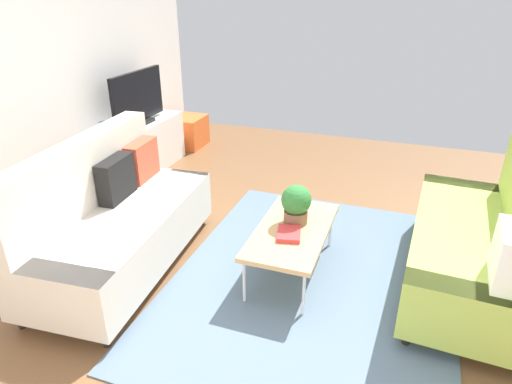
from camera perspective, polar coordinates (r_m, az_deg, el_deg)
name	(u,v)px	position (r m, az deg, el deg)	size (l,w,h in m)	color
ground_plane	(297,276)	(3.80, 5.34, -10.69)	(7.68, 7.68, 0.00)	brown
area_rug	(312,279)	(3.77, 7.26, -11.03)	(2.90, 2.20, 0.01)	slate
couch_beige	(115,219)	(3.88, -17.66, -3.34)	(1.96, 0.99, 1.10)	beige
couch_green	(481,240)	(3.83, 26.95, -5.54)	(1.95, 0.95, 1.10)	#A3BC4C
coffee_table	(292,232)	(3.64, 4.69, -5.10)	(1.10, 0.56, 0.42)	tan
tv_console	(142,148)	(5.86, -14.39, 5.49)	(1.40, 0.44, 0.64)	silver
tv	(138,99)	(5.67, -14.91, 11.48)	(1.00, 0.20, 0.64)	black
storage_trunk	(190,132)	(6.73, -8.49, 7.68)	(0.52, 0.40, 0.44)	orange
potted_plant	(296,204)	(3.63, 5.17, -1.50)	(0.25, 0.25, 0.33)	brown
table_book_0	(289,234)	(3.52, 4.26, -5.38)	(0.24, 0.18, 0.04)	red
vase_0	(106,129)	(5.32, -18.71, 7.61)	(0.13, 0.13, 0.18)	#4C72B2
vase_1	(116,125)	(5.46, -17.50, 8.22)	(0.13, 0.13, 0.18)	silver
bottle_0	(132,121)	(5.56, -15.60, 8.81)	(0.05, 0.05, 0.19)	#262626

